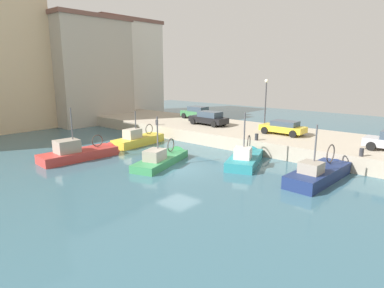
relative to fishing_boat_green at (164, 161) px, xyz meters
name	(u,v)px	position (x,y,z in m)	size (l,w,h in m)	color
water_surface	(178,169)	(-0.42, -1.93, -0.12)	(80.00, 80.00, 0.00)	#386070
quay_wall	(260,137)	(11.08, -1.93, 0.48)	(9.00, 56.00, 1.20)	#ADA08C
fishing_boat_green	(164,161)	(0.00, 0.00, 0.00)	(6.74, 3.54, 4.46)	#388951
fishing_boat_navy	(320,178)	(3.89, -10.39, -0.03)	(6.90, 2.40, 4.56)	navy
fishing_boat_yellow	(141,143)	(3.21, 6.35, 0.01)	(6.22, 2.19, 4.02)	gold
fishing_boat_teal	(246,162)	(4.10, -4.68, -0.01)	(6.17, 3.86, 4.83)	teal
fishing_boat_red	(83,156)	(-3.23, 5.87, 0.03)	(6.89, 2.66, 5.01)	#BC3833
parked_car_yellow	(283,127)	(10.72, -4.46, 1.74)	(1.89, 3.98, 1.25)	gold
parked_car_black	(209,118)	(10.51, 3.87, 1.82)	(2.06, 4.33, 1.45)	black
parked_car_green	(197,112)	(13.29, 7.83, 1.83)	(1.95, 3.90, 1.47)	#387547
mooring_bollard_south	(362,152)	(6.93, -11.93, 1.36)	(0.28, 0.28, 0.55)	#2D2D33
mooring_bollard_mid	(257,137)	(6.93, -3.93, 1.36)	(0.28, 0.28, 0.55)	#2D2D33
mooring_bollard_north	(157,122)	(6.93, 8.07, 1.36)	(0.28, 0.28, 0.55)	#2D2D33
quay_streetlamp	(266,95)	(12.58, -1.57, 4.34)	(0.36, 0.36, 4.83)	#38383D
waterfront_building_west_mid	(119,69)	(15.06, 24.84, 7.00)	(11.18, 8.45, 14.20)	silver
waterfront_building_east	(82,71)	(7.63, 23.05, 6.71)	(10.45, 9.20, 13.61)	#B2A899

